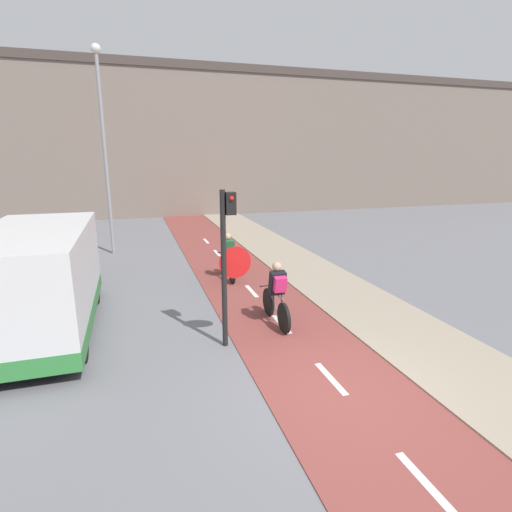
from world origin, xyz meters
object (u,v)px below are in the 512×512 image
(traffic_light_pole, at_px, (228,253))
(cyclist_near, at_px, (277,296))
(street_lamp_far, at_px, (103,134))
(cyclist_far, at_px, (228,259))
(van, at_px, (38,283))

(traffic_light_pole, bearing_deg, cyclist_near, 28.11)
(street_lamp_far, bearing_deg, traffic_light_pole, -74.34)
(traffic_light_pole, distance_m, cyclist_far, 4.90)
(street_lamp_far, relative_size, cyclist_near, 4.44)
(traffic_light_pole, height_order, van, traffic_light_pole)
(cyclist_near, bearing_deg, van, 167.57)
(van, bearing_deg, cyclist_near, -12.43)
(cyclist_near, bearing_deg, cyclist_far, 93.83)
(street_lamp_far, height_order, van, street_lamp_far)
(street_lamp_far, bearing_deg, cyclist_near, -65.49)
(traffic_light_pole, height_order, cyclist_near, traffic_light_pole)
(cyclist_near, distance_m, cyclist_far, 3.88)
(cyclist_far, bearing_deg, cyclist_near, -86.17)
(cyclist_near, xyz_separation_m, cyclist_far, (-0.26, 3.87, -0.05))
(cyclist_far, bearing_deg, van, -151.14)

